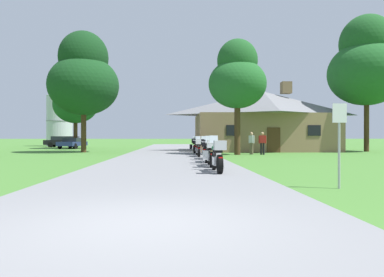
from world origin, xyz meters
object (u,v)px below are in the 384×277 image
at_px(motorcycle_green_nearest_to_camera, 217,156).
at_px(tree_left_far, 75,100).
at_px(motorcycle_blue_sixth_in_row, 197,147).
at_px(bystander_white_shirt_beside_signpost, 251,142).
at_px(metal_signpost_roadside, 339,135).
at_px(tree_right_of_lodge, 367,64).
at_px(bystander_red_shirt_near_lodge, 262,142).
at_px(motorcycle_green_fourth_in_row, 204,149).
at_px(motorcycle_black_fifth_in_row, 199,148).
at_px(parked_navy_sedan_far_left, 73,143).
at_px(motorcycle_orange_farthest_in_row, 195,146).
at_px(tree_left_near, 84,77).
at_px(metal_silo_distant, 60,118).
at_px(motorcycle_green_second_in_row, 211,153).
at_px(parked_black_suv_far_left, 64,141).
at_px(tree_by_lodge_front, 237,77).
at_px(motorcycle_blue_third_in_row, 207,151).

height_order(motorcycle_green_nearest_to_camera, tree_left_far, tree_left_far).
relative_size(motorcycle_blue_sixth_in_row, bystander_white_shirt_beside_signpost, 1.25).
xyz_separation_m(metal_signpost_roadside, tree_right_of_lodge, (13.06, 22.75, 6.47)).
bearing_deg(bystander_red_shirt_near_lodge, motorcycle_green_fourth_in_row, -114.81).
height_order(motorcycle_black_fifth_in_row, bystander_white_shirt_beside_signpost, bystander_white_shirt_beside_signpost).
bearing_deg(tree_left_far, parked_navy_sedan_far_left, -120.33).
relative_size(motorcycle_green_fourth_in_row, motorcycle_black_fifth_in_row, 1.00).
relative_size(motorcycle_black_fifth_in_row, motorcycle_orange_farthest_in_row, 1.00).
height_order(motorcycle_orange_farthest_in_row, bystander_red_shirt_near_lodge, bystander_red_shirt_near_lodge).
bearing_deg(tree_left_near, metal_silo_distant, 112.00).
xyz_separation_m(motorcycle_green_second_in_row, parked_black_suv_far_left, (-15.69, 31.97, 0.17)).
bearing_deg(motorcycle_green_nearest_to_camera, motorcycle_black_fifth_in_row, 88.23).
bearing_deg(parked_navy_sedan_far_left, bystander_red_shirt_near_lodge, -31.30).
bearing_deg(motorcycle_green_fourth_in_row, metal_silo_distant, 122.41).
bearing_deg(bystander_white_shirt_beside_signpost, tree_by_lodge_front, 86.16).
bearing_deg(tree_right_of_lodge, motorcycle_green_fourth_in_row, -144.08).
bearing_deg(motorcycle_blue_sixth_in_row, motorcycle_green_nearest_to_camera, -86.18).
distance_m(motorcycle_green_nearest_to_camera, bystander_white_shirt_beside_signpost, 14.94).
relative_size(motorcycle_black_fifth_in_row, tree_left_near, 0.20).
xyz_separation_m(motorcycle_green_fourth_in_row, bystander_red_shirt_near_lodge, (4.75, 5.84, 0.31)).
height_order(motorcycle_green_fourth_in_row, tree_right_of_lodge, tree_right_of_lodge).
xyz_separation_m(metal_signpost_roadside, tree_left_far, (-15.34, 32.53, 4.19)).
distance_m(motorcycle_green_nearest_to_camera, motorcycle_black_fifth_in_row, 10.28).
bearing_deg(parked_navy_sedan_far_left, tree_by_lodge_front, -34.39).
height_order(motorcycle_green_second_in_row, motorcycle_black_fifth_in_row, same).
height_order(motorcycle_black_fifth_in_row, motorcycle_blue_sixth_in_row, same).
bearing_deg(tree_left_far, metal_silo_distant, 114.97).
bearing_deg(metal_signpost_roadside, motorcycle_blue_third_in_row, 106.18).
bearing_deg(motorcycle_orange_farthest_in_row, metal_silo_distant, 130.67).
distance_m(motorcycle_green_nearest_to_camera, motorcycle_orange_farthest_in_row, 15.27).
bearing_deg(parked_navy_sedan_far_left, tree_right_of_lodge, -9.83).
distance_m(bystander_red_shirt_near_lodge, metal_silo_distant, 35.46).
distance_m(motorcycle_orange_farthest_in_row, parked_navy_sedan_far_left, 18.40).
distance_m(motorcycle_blue_third_in_row, tree_by_lodge_front, 10.38).
distance_m(motorcycle_black_fifth_in_row, bystander_red_shirt_near_lodge, 5.89).
height_order(metal_silo_distant, parked_black_suv_far_left, metal_silo_distant).
xyz_separation_m(motorcycle_green_second_in_row, parked_navy_sedan_far_left, (-12.95, 25.93, 0.03)).
height_order(motorcycle_orange_farthest_in_row, parked_navy_sedan_far_left, motorcycle_orange_farthest_in_row).
relative_size(motorcycle_green_nearest_to_camera, metal_silo_distant, 0.26).
distance_m(bystander_white_shirt_beside_signpost, tree_right_of_lodge, 14.11).
distance_m(motorcycle_black_fifth_in_row, tree_left_near, 13.50).
height_order(motorcycle_orange_farthest_in_row, tree_left_near, tree_left_near).
height_order(tree_by_lodge_front, parked_navy_sedan_far_left, tree_by_lodge_front).
distance_m(motorcycle_green_nearest_to_camera, motorcycle_blue_third_in_row, 4.99).
relative_size(bystander_red_shirt_near_lodge, tree_left_near, 0.16).
xyz_separation_m(bystander_red_shirt_near_lodge, tree_left_far, (-17.63, 15.17, 4.61)).
bearing_deg(tree_left_near, tree_right_of_lodge, 1.49).
relative_size(bystander_white_shirt_beside_signpost, metal_silo_distant, 0.20).
height_order(bystander_white_shirt_beside_signpost, tree_left_far, tree_left_far).
bearing_deg(parked_black_suv_far_left, motorcycle_green_nearest_to_camera, -158.98).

